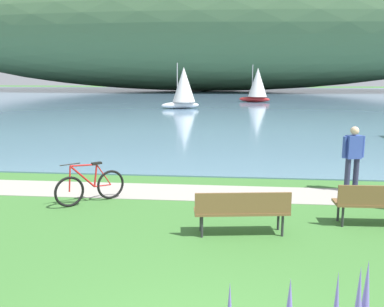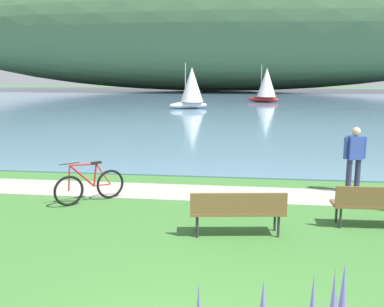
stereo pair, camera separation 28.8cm
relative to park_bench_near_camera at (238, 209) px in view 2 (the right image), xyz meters
name	(u,v)px [view 2 (the right image)]	position (x,y,z in m)	size (l,w,h in m)	color
bay_water	(241,99)	(-0.55, 44.52, -0.50)	(180.00, 80.00, 0.04)	#5B7F9E
distant_hillside	(214,22)	(-5.57, 66.69, 10.99)	(106.76, 28.00, 22.95)	#4C7047
shoreline_path	(218,193)	(-0.55, 2.84, -0.52)	(60.00, 1.50, 0.01)	#A39E93
park_bench_near_camera	(238,209)	(0.00, 0.00, 0.00)	(1.85, 0.72, 0.88)	brown
park_bench_further_along	(380,203)	(2.79, 0.77, 0.00)	(1.82, 0.54, 0.88)	brown
bicycle_leaning_near_bench	(90,186)	(-3.55, 1.73, -0.12)	(1.33, 1.26, 1.01)	black
person_at_shoreline	(355,155)	(2.89, 3.39, 0.46)	(0.59, 0.32, 1.71)	#282D47
sailboat_nearest_to_shore	(191,87)	(-4.61, 28.94, 1.34)	(3.41, 2.48, 3.86)	white
sailboat_toward_hillside	(266,85)	(2.11, 37.90, 1.35)	(3.43, 2.45, 3.88)	#B22323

